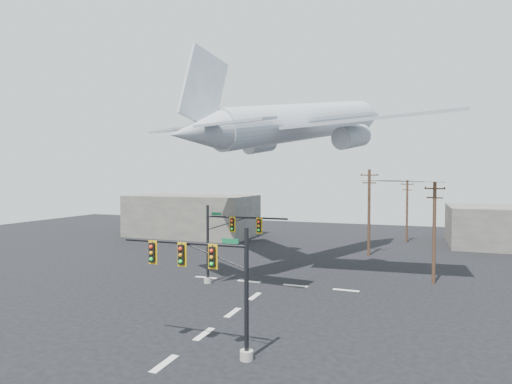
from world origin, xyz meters
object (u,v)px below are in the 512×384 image
at_px(utility_pole_c, 407,210).
at_px(airliner, 303,123).
at_px(utility_pole_a, 434,230).
at_px(signal_mast_far, 224,242).
at_px(utility_pole_b, 369,210).
at_px(signal_mast_near, 213,282).

height_order(utility_pole_c, airliner, airliner).
bearing_deg(utility_pole_c, airliner, -94.53).
distance_m(utility_pole_a, airliner, 15.53).
relative_size(signal_mast_far, utility_pole_b, 0.74).
xyz_separation_m(signal_mast_near, utility_pole_a, (10.70, 18.94, 0.73)).
xyz_separation_m(signal_mast_far, utility_pole_c, (13.40, 29.45, 0.86)).
bearing_deg(airliner, signal_mast_far, 179.11).
height_order(signal_mast_far, airliner, airliner).
xyz_separation_m(utility_pole_a, utility_pole_c, (-2.45, 23.12, -0.00)).
relative_size(signal_mast_near, utility_pole_b, 0.74).
height_order(signal_mast_near, signal_mast_far, signal_mast_far).
bearing_deg(signal_mast_far, signal_mast_near, -67.77).
bearing_deg(utility_pole_c, signal_mast_near, -80.59).
distance_m(signal_mast_near, utility_pole_c, 42.86).
relative_size(utility_pole_a, utility_pole_b, 0.87).
bearing_deg(utility_pole_b, utility_pole_c, 78.93).
xyz_separation_m(signal_mast_near, utility_pole_b, (4.44, 30.21, 1.38)).
bearing_deg(signal_mast_near, airliner, 92.83).
height_order(signal_mast_far, utility_pole_c, utility_pole_c).
height_order(utility_pole_a, utility_pole_c, utility_pole_a).
bearing_deg(utility_pole_c, utility_pole_a, -63.46).
bearing_deg(signal_mast_near, utility_pole_a, 60.54).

